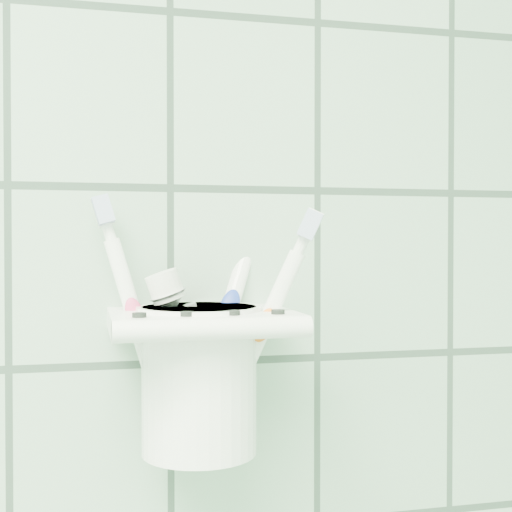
{
  "coord_description": "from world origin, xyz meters",
  "views": [
    {
      "loc": [
        0.56,
        0.62,
        1.35
      ],
      "look_at": [
        0.68,
        1.1,
        1.34
      ],
      "focal_mm": 50.0,
      "sensor_mm": 36.0,
      "label": 1
    }
  ],
  "objects_px": {
    "toothbrush_blue": "(189,299)",
    "holder_bracket": "(202,323)",
    "toothbrush_orange": "(212,315)",
    "toothpaste_tube": "(218,337)",
    "toothbrush_pink": "(172,313)",
    "cup": "(199,374)"
  },
  "relations": [
    {
      "from": "holder_bracket",
      "to": "cup",
      "type": "height_order",
      "value": "same"
    },
    {
      "from": "toothbrush_blue",
      "to": "cup",
      "type": "bearing_deg",
      "value": 50.87
    },
    {
      "from": "toothbrush_pink",
      "to": "toothbrush_orange",
      "type": "xyz_separation_m",
      "value": [
        0.03,
        -0.01,
        -0.0
      ]
    },
    {
      "from": "holder_bracket",
      "to": "toothbrush_orange",
      "type": "xyz_separation_m",
      "value": [
        0.01,
        0.0,
        0.01
      ]
    },
    {
      "from": "toothbrush_pink",
      "to": "holder_bracket",
      "type": "bearing_deg",
      "value": -22.26
    },
    {
      "from": "toothbrush_blue",
      "to": "toothpaste_tube",
      "type": "bearing_deg",
      "value": 48.76
    },
    {
      "from": "toothbrush_blue",
      "to": "toothpaste_tube",
      "type": "height_order",
      "value": "toothbrush_blue"
    },
    {
      "from": "holder_bracket",
      "to": "toothbrush_orange",
      "type": "distance_m",
      "value": 0.01
    },
    {
      "from": "toothbrush_pink",
      "to": "toothbrush_orange",
      "type": "height_order",
      "value": "toothbrush_pink"
    },
    {
      "from": "toothbrush_blue",
      "to": "holder_bracket",
      "type": "bearing_deg",
      "value": 24.09
    },
    {
      "from": "cup",
      "to": "toothbrush_blue",
      "type": "xyz_separation_m",
      "value": [
        -0.01,
        -0.01,
        0.06
      ]
    },
    {
      "from": "holder_bracket",
      "to": "cup",
      "type": "relative_size",
      "value": 1.23
    },
    {
      "from": "cup",
      "to": "toothbrush_orange",
      "type": "distance_m",
      "value": 0.05
    },
    {
      "from": "holder_bracket",
      "to": "cup",
      "type": "xyz_separation_m",
      "value": [
        -0.0,
        0.0,
        -0.04
      ]
    },
    {
      "from": "cup",
      "to": "toothbrush_pink",
      "type": "height_order",
      "value": "toothbrush_pink"
    },
    {
      "from": "toothbrush_orange",
      "to": "holder_bracket",
      "type": "bearing_deg",
      "value": -152.08
    },
    {
      "from": "toothbrush_pink",
      "to": "toothbrush_orange",
      "type": "relative_size",
      "value": 1.04
    },
    {
      "from": "cup",
      "to": "toothbrush_pink",
      "type": "bearing_deg",
      "value": 173.97
    },
    {
      "from": "holder_bracket",
      "to": "toothbrush_pink",
      "type": "bearing_deg",
      "value": 162.9
    },
    {
      "from": "toothbrush_pink",
      "to": "toothpaste_tube",
      "type": "distance_m",
      "value": 0.04
    },
    {
      "from": "holder_bracket",
      "to": "toothbrush_blue",
      "type": "relative_size",
      "value": 0.65
    },
    {
      "from": "holder_bracket",
      "to": "toothbrush_blue",
      "type": "xyz_separation_m",
      "value": [
        -0.01,
        -0.0,
        0.02
      ]
    }
  ]
}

